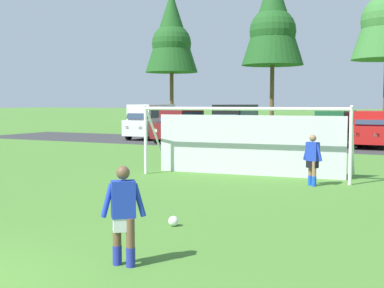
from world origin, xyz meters
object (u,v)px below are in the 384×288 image
at_px(soccer_ball, 173,221).
at_px(parked_car_slot_left, 181,126).
at_px(soccer_goal, 247,140).
at_px(parked_car_slot_far_left, 151,121).
at_px(parked_car_slot_center, 287,130).
at_px(parked_car_slot_center_right, 335,128).
at_px(parked_car_slot_right, 372,129).
at_px(player_midfield_center, 123,216).
at_px(player_defender_far, 312,160).
at_px(parked_car_slot_center_left, 235,122).

height_order(soccer_ball, parked_car_slot_left, parked_car_slot_left).
distance_m(soccer_goal, parked_car_slot_far_left, 19.76).
xyz_separation_m(parked_car_slot_center, parked_car_slot_center_right, (3.12, -0.25, 0.24)).
bearing_deg(parked_car_slot_far_left, parked_car_slot_right, -0.92).
distance_m(player_midfield_center, parked_car_slot_left, 26.35).
bearing_deg(soccer_goal, parked_car_slot_center, 100.84).
bearing_deg(parked_car_slot_right, parked_car_slot_center_right, 171.99).
bearing_deg(parked_car_slot_center_right, player_defender_far, -81.32).
bearing_deg(soccer_ball, player_midfield_center, -78.10).
xyz_separation_m(soccer_ball, parked_car_slot_right, (1.15, 22.48, 1.00)).
bearing_deg(parked_car_slot_center_left, parked_car_slot_center_right, 2.00).
height_order(soccer_ball, parked_car_slot_center_left, parked_car_slot_center_left).
bearing_deg(parked_car_slot_far_left, parked_car_slot_center_left, -1.40).
bearing_deg(parked_car_slot_left, parked_car_slot_right, 7.03).
bearing_deg(parked_car_slot_center_right, parked_car_slot_center, 175.48).
distance_m(parked_car_slot_far_left, parked_car_slot_center_right, 13.24).
bearing_deg(parked_car_slot_center_left, parked_car_slot_right, -0.56).
height_order(parked_car_slot_center, parked_car_slot_center_right, parked_car_slot_center_right).
relative_size(player_midfield_center, parked_car_slot_center, 0.39).
height_order(soccer_goal, parked_car_slot_center_left, soccer_goal).
relative_size(parked_car_slot_left, parked_car_slot_center_right, 0.99).
relative_size(parked_car_slot_center, parked_car_slot_center_right, 0.90).
xyz_separation_m(soccer_goal, parked_car_slot_right, (2.45, 14.61, -0.18)).
xyz_separation_m(player_defender_far, parked_car_slot_far_left, (-15.69, 16.00, 0.52)).
bearing_deg(parked_car_slot_center, player_midfield_center, -79.50).
height_order(player_defender_far, parked_car_slot_center, parked_car_slot_center).
relative_size(soccer_goal, parked_car_slot_center, 1.78).
bearing_deg(soccer_ball, parked_car_slot_right, 87.06).
relative_size(player_defender_far, parked_car_slot_left, 0.35).
xyz_separation_m(player_defender_far, parked_car_slot_right, (-0.22, 15.75, 0.29)).
bearing_deg(parked_car_slot_left, player_defender_far, -49.24).
relative_size(player_midfield_center, player_defender_far, 1.00).
xyz_separation_m(player_midfield_center, parked_car_slot_center_left, (-8.20, 25.29, 0.52)).
bearing_deg(player_midfield_center, soccer_goal, 100.02).
bearing_deg(player_defender_far, parked_car_slot_far_left, 134.43).
xyz_separation_m(soccer_ball, player_midfield_center, (0.57, -2.72, 0.71)).
height_order(soccer_ball, player_defender_far, player_defender_far).
relative_size(soccer_ball, parked_car_slot_right, 0.05).
xyz_separation_m(parked_car_slot_center_left, parked_car_slot_right, (8.78, -0.09, -0.23)).
bearing_deg(parked_car_slot_right, parked_car_slot_center_left, 179.44).
height_order(soccer_ball, parked_car_slot_right, parked_car_slot_right).
relative_size(parked_car_slot_far_left, parked_car_slot_center_left, 1.00).
xyz_separation_m(soccer_goal, player_midfield_center, (1.87, -10.59, -0.47)).
distance_m(soccer_ball, parked_car_slot_center, 23.43).
bearing_deg(player_midfield_center, parked_car_slot_center, 100.50).
distance_m(parked_car_slot_center_right, parked_car_slot_right, 2.26).
bearing_deg(soccer_goal, parked_car_slot_left, 126.26).
distance_m(soccer_goal, parked_car_slot_center, 15.45).
bearing_deg(parked_car_slot_right, parked_car_slot_left, -172.97).
relative_size(player_midfield_center, parked_car_slot_right, 0.35).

